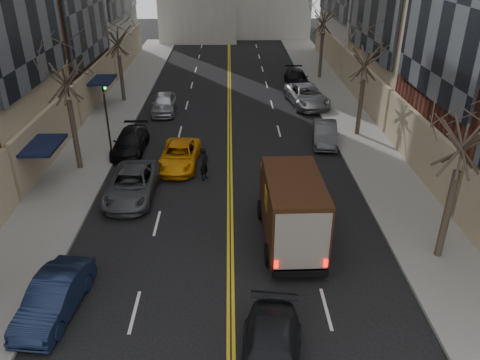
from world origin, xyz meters
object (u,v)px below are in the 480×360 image
object	(u,v)px
observer_sedan	(270,359)
pedestrian	(204,164)
ups_truck	(291,208)
taxi	(179,156)

from	to	relation	value
observer_sedan	pedestrian	distance (m)	13.74
observer_sedan	pedestrian	bearing A→B (deg)	108.63
ups_truck	taxi	bearing A→B (deg)	124.22
ups_truck	observer_sedan	bearing A→B (deg)	-102.43
ups_truck	pedestrian	world-z (taller)	ups_truck
observer_sedan	ups_truck	bearing A→B (deg)	86.32
ups_truck	pedestrian	bearing A→B (deg)	122.24
ups_truck	pedestrian	xyz separation A→B (m)	(-4.08, 6.20, -0.73)
pedestrian	taxi	bearing A→B (deg)	65.26
ups_truck	observer_sedan	xyz separation A→B (m)	(-1.46, -7.29, -1.00)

